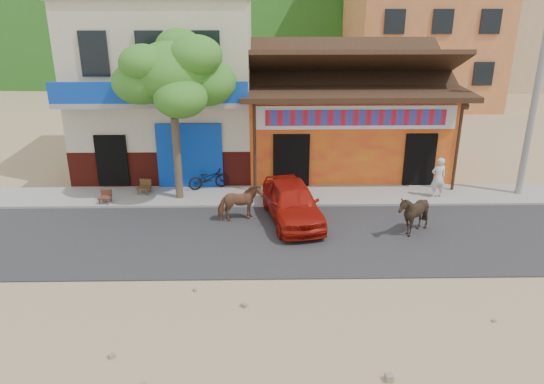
{
  "coord_description": "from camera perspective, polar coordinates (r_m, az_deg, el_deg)",
  "views": [
    {
      "loc": [
        -1.5,
        -12.55,
        7.5
      ],
      "look_at": [
        -1.22,
        3.0,
        1.4
      ],
      "focal_mm": 35.0,
      "sensor_mm": 36.0,
      "label": 1
    }
  ],
  "objects": [
    {
      "name": "sidewalk",
      "position": [
        20.04,
        3.32,
        -0.41
      ],
      "size": [
        60.0,
        2.0,
        0.12
      ],
      "primitive_type": "cube",
      "color": "gray",
      "rests_on": "ground"
    },
    {
      "name": "ground",
      "position": [
        14.7,
        5.03,
        -9.36
      ],
      "size": [
        120.0,
        120.0,
        0.0
      ],
      "primitive_type": "plane",
      "color": "#9E825B",
      "rests_on": "ground"
    },
    {
      "name": "dance_club",
      "position": [
        23.52,
        7.6,
        7.21
      ],
      "size": [
        8.0,
        6.0,
        3.6
      ],
      "primitive_type": "cube",
      "color": "orange",
      "rests_on": "ground"
    },
    {
      "name": "apartment_front",
      "position": [
        38.06,
        15.8,
        18.41
      ],
      "size": [
        9.0,
        9.0,
        12.0
      ],
      "primitive_type": "cube",
      "color": "#CC723F",
      "rests_on": "ground"
    },
    {
      "name": "cafe_chair_left",
      "position": [
        20.49,
        -13.67,
        1.12
      ],
      "size": [
        0.53,
        0.53,
        0.97
      ],
      "primitive_type": null,
      "rotation": [
        0.0,
        0.0,
        -0.2
      ],
      "color": "#4C3419",
      "rests_on": "sidewalk"
    },
    {
      "name": "utility_pole",
      "position": [
        21.2,
        26.63,
        10.02
      ],
      "size": [
        0.24,
        0.24,
        8.0
      ],
      "primitive_type": "cylinder",
      "color": "gray",
      "rests_on": "sidewalk"
    },
    {
      "name": "tree",
      "position": [
        19.12,
        -10.45,
        7.82
      ],
      "size": [
        3.0,
        3.0,
        6.0
      ],
      "primitive_type": null,
      "color": "#2D721E",
      "rests_on": "sidewalk"
    },
    {
      "name": "cow_dark",
      "position": [
        17.36,
        14.95,
        -2.29
      ],
      "size": [
        1.28,
        1.14,
        1.39
      ],
      "primitive_type": "imported",
      "rotation": [
        0.0,
        0.0,
        -1.59
      ],
      "color": "black",
      "rests_on": "road"
    },
    {
      "name": "scooter",
      "position": [
        20.58,
        -6.84,
        1.47
      ],
      "size": [
        1.66,
        1.0,
        0.82
      ],
      "primitive_type": "imported",
      "rotation": [
        0.0,
        0.0,
        1.88
      ],
      "color": "black",
      "rests_on": "sidewalk"
    },
    {
      "name": "pedestrian",
      "position": [
        20.45,
        17.46,
        1.51
      ],
      "size": [
        0.6,
        0.44,
        1.52
      ],
      "primitive_type": "imported",
      "rotation": [
        0.0,
        0.0,
        3.29
      ],
      "color": "silver",
      "rests_on": "sidewalk"
    },
    {
      "name": "cafe_building",
      "position": [
        23.25,
        -11.15,
        11.12
      ],
      "size": [
        7.0,
        6.0,
        7.0
      ],
      "primitive_type": "cube",
      "color": "beige",
      "rests_on": "ground"
    },
    {
      "name": "cow_tan",
      "position": [
        17.81,
        -3.47,
        -1.21
      ],
      "size": [
        1.6,
        1.12,
        1.24
      ],
      "primitive_type": "imported",
      "rotation": [
        0.0,
        0.0,
        1.91
      ],
      "color": "brown",
      "rests_on": "road"
    },
    {
      "name": "apartment_rear",
      "position": [
        46.87,
        24.62,
        16.54
      ],
      "size": [
        8.0,
        8.0,
        10.0
      ],
      "primitive_type": "cube",
      "color": "tan",
      "rests_on": "ground"
    },
    {
      "name": "cafe_chair_right",
      "position": [
        19.99,
        -17.6,
        0.02
      ],
      "size": [
        0.43,
        0.43,
        0.85
      ],
      "primitive_type": null,
      "rotation": [
        0.0,
        0.0,
        -0.08
      ],
      "color": "#4E271A",
      "rests_on": "sidewalk"
    },
    {
      "name": "road",
      "position": [
        16.87,
        4.18,
        -4.96
      ],
      "size": [
        60.0,
        5.0,
        0.04
      ],
      "primitive_type": "cube",
      "color": "#28282B",
      "rests_on": "ground"
    },
    {
      "name": "red_car",
      "position": [
        17.77,
        2.2,
        -1.06
      ],
      "size": [
        2.25,
        4.15,
        1.34
      ],
      "primitive_type": "imported",
      "rotation": [
        0.0,
        0.0,
        0.18
      ],
      "color": "#A8150C",
      "rests_on": "road"
    }
  ]
}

